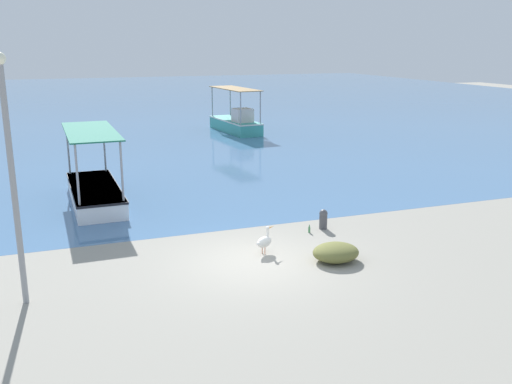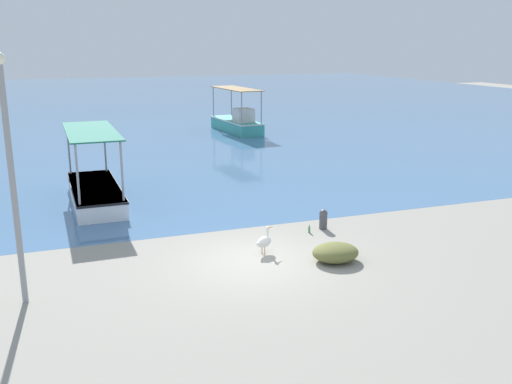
% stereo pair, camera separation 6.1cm
% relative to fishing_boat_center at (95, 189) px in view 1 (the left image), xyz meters
% --- Properties ---
extents(ground, '(120.00, 120.00, 0.00)m').
position_rel_fishing_boat_center_xyz_m(ground, '(3.67, -7.95, -0.53)').
color(ground, gray).
extents(harbor_water, '(110.00, 90.00, 0.00)m').
position_rel_fishing_boat_center_xyz_m(harbor_water, '(3.67, 40.05, -0.53)').
color(harbor_water, teal).
rests_on(harbor_water, ground).
extents(fishing_boat_center, '(1.89, 5.68, 2.82)m').
position_rel_fishing_boat_center_xyz_m(fishing_boat_center, '(0.00, 0.00, 0.00)').
color(fishing_boat_center, white).
rests_on(fishing_boat_center, harbor_water).
extents(fishing_boat_far_left, '(2.23, 5.78, 3.00)m').
position_rel_fishing_boat_center_xyz_m(fishing_boat_far_left, '(10.82, 15.41, 0.15)').
color(fishing_boat_far_left, teal).
rests_on(fishing_boat_far_left, harbor_water).
extents(pelican, '(0.74, 0.52, 0.80)m').
position_rel_fishing_boat_center_xyz_m(pelican, '(4.18, -7.40, -0.16)').
color(pelican, '#E0997A').
rests_on(pelican, ground).
extents(lamp_post, '(0.28, 0.28, 5.82)m').
position_rel_fishing_boat_center_xyz_m(lamp_post, '(-2.33, -8.49, 2.73)').
color(lamp_post, gray).
rests_on(lamp_post, ground).
extents(mooring_bollard, '(0.28, 0.28, 0.67)m').
position_rel_fishing_boat_center_xyz_m(mooring_bollard, '(6.85, -5.91, -0.18)').
color(mooring_bollard, '#47474C').
rests_on(mooring_bollard, ground).
extents(net_pile, '(1.34, 1.14, 0.51)m').
position_rel_fishing_boat_center_xyz_m(net_pile, '(5.87, -8.65, -0.28)').
color(net_pile, olive).
rests_on(net_pile, ground).
extents(glass_bottle, '(0.07, 0.07, 0.27)m').
position_rel_fishing_boat_center_xyz_m(glass_bottle, '(6.24, -6.13, -0.43)').
color(glass_bottle, '#3F7F4C').
rests_on(glass_bottle, ground).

